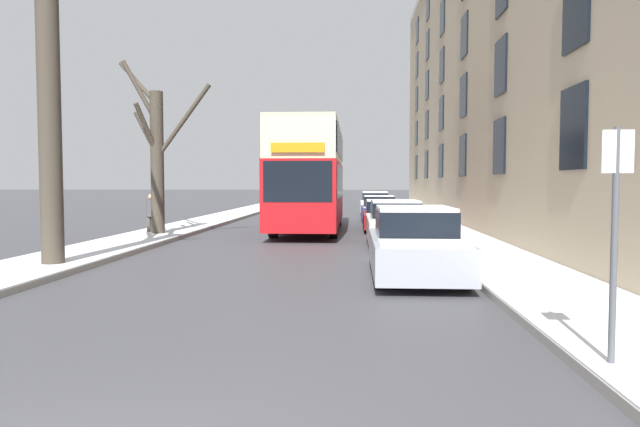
{
  "coord_description": "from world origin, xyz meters",
  "views": [
    {
      "loc": [
        1.92,
        -3.11,
        2.04
      ],
      "look_at": [
        0.78,
        15.65,
        1.02
      ],
      "focal_mm": 32.0,
      "sensor_mm": 36.0,
      "label": 1
    }
  ],
  "objects_px": {
    "pedestrian_left_sidewalk": "(151,213)",
    "parked_car_0": "(415,245)",
    "double_decker_bus": "(310,172)",
    "bare_tree_left_0": "(48,78)",
    "parked_car_3": "(379,209)",
    "parked_car_1": "(395,225)",
    "parked_car_4": "(375,204)",
    "parked_car_2": "(385,216)",
    "street_sign_post": "(615,236)",
    "bare_tree_left_1": "(156,152)"
  },
  "relations": [
    {
      "from": "parked_car_3",
      "to": "parked_car_4",
      "type": "bearing_deg",
      "value": 90.0
    },
    {
      "from": "bare_tree_left_0",
      "to": "double_decker_bus",
      "type": "height_order",
      "value": "bare_tree_left_0"
    },
    {
      "from": "bare_tree_left_0",
      "to": "parked_car_0",
      "type": "relative_size",
      "value": 2.06
    },
    {
      "from": "parked_car_3",
      "to": "pedestrian_left_sidewalk",
      "type": "distance_m",
      "value": 12.85
    },
    {
      "from": "parked_car_4",
      "to": "parked_car_3",
      "type": "bearing_deg",
      "value": -90.0
    },
    {
      "from": "street_sign_post",
      "to": "parked_car_1",
      "type": "bearing_deg",
      "value": 96.43
    },
    {
      "from": "double_decker_bus",
      "to": "parked_car_2",
      "type": "height_order",
      "value": "double_decker_bus"
    },
    {
      "from": "bare_tree_left_0",
      "to": "parked_car_1",
      "type": "xyz_separation_m",
      "value": [
        8.37,
        5.38,
        -3.75
      ]
    },
    {
      "from": "double_decker_bus",
      "to": "street_sign_post",
      "type": "relative_size",
      "value": 3.91
    },
    {
      "from": "double_decker_bus",
      "to": "parked_car_3",
      "type": "height_order",
      "value": "double_decker_bus"
    },
    {
      "from": "pedestrian_left_sidewalk",
      "to": "bare_tree_left_0",
      "type": "bearing_deg",
      "value": -102.54
    },
    {
      "from": "parked_car_4",
      "to": "pedestrian_left_sidewalk",
      "type": "distance_m",
      "value": 17.39
    },
    {
      "from": "pedestrian_left_sidewalk",
      "to": "parked_car_0",
      "type": "bearing_deg",
      "value": -62.46
    },
    {
      "from": "parked_car_4",
      "to": "pedestrian_left_sidewalk",
      "type": "height_order",
      "value": "pedestrian_left_sidewalk"
    },
    {
      "from": "parked_car_2",
      "to": "street_sign_post",
      "type": "bearing_deg",
      "value": -85.75
    },
    {
      "from": "parked_car_4",
      "to": "pedestrian_left_sidewalk",
      "type": "xyz_separation_m",
      "value": [
        -9.11,
        -14.8,
        0.19
      ]
    },
    {
      "from": "street_sign_post",
      "to": "parked_car_2",
      "type": "bearing_deg",
      "value": 94.25
    },
    {
      "from": "bare_tree_left_0",
      "to": "parked_car_2",
      "type": "xyz_separation_m",
      "value": [
        8.37,
        11.72,
        -3.83
      ]
    },
    {
      "from": "double_decker_bus",
      "to": "pedestrian_left_sidewalk",
      "type": "distance_m",
      "value": 6.6
    },
    {
      "from": "double_decker_bus",
      "to": "parked_car_3",
      "type": "xyz_separation_m",
      "value": [
        3.18,
        6.65,
        -1.85
      ]
    },
    {
      "from": "parked_car_3",
      "to": "parked_car_1",
      "type": "bearing_deg",
      "value": -90.0
    },
    {
      "from": "street_sign_post",
      "to": "parked_car_0",
      "type": "bearing_deg",
      "value": 102.33
    },
    {
      "from": "double_decker_bus",
      "to": "bare_tree_left_0",
      "type": "bearing_deg",
      "value": -115.33
    },
    {
      "from": "parked_car_1",
      "to": "pedestrian_left_sidewalk",
      "type": "height_order",
      "value": "pedestrian_left_sidewalk"
    },
    {
      "from": "double_decker_bus",
      "to": "pedestrian_left_sidewalk",
      "type": "relative_size",
      "value": 6.41
    },
    {
      "from": "bare_tree_left_0",
      "to": "pedestrian_left_sidewalk",
      "type": "relative_size",
      "value": 5.84
    },
    {
      "from": "bare_tree_left_0",
      "to": "parked_car_0",
      "type": "height_order",
      "value": "bare_tree_left_0"
    },
    {
      "from": "parked_car_1",
      "to": "bare_tree_left_1",
      "type": "bearing_deg",
      "value": 163.79
    },
    {
      "from": "parked_car_2",
      "to": "pedestrian_left_sidewalk",
      "type": "height_order",
      "value": "pedestrian_left_sidewalk"
    },
    {
      "from": "parked_car_3",
      "to": "pedestrian_left_sidewalk",
      "type": "relative_size",
      "value": 2.54
    },
    {
      "from": "double_decker_bus",
      "to": "parked_car_0",
      "type": "distance_m",
      "value": 12.07
    },
    {
      "from": "bare_tree_left_0",
      "to": "parked_car_0",
      "type": "bearing_deg",
      "value": -3.72
    },
    {
      "from": "parked_car_4",
      "to": "bare_tree_left_1",
      "type": "bearing_deg",
      "value": -119.19
    },
    {
      "from": "parked_car_4",
      "to": "street_sign_post",
      "type": "bearing_deg",
      "value": -87.39
    },
    {
      "from": "parked_car_0",
      "to": "street_sign_post",
      "type": "distance_m",
      "value": 6.5
    },
    {
      "from": "parked_car_4",
      "to": "street_sign_post",
      "type": "xyz_separation_m",
      "value": [
        1.38,
        -30.21,
        0.81
      ]
    },
    {
      "from": "parked_car_1",
      "to": "street_sign_post",
      "type": "bearing_deg",
      "value": -83.57
    },
    {
      "from": "bare_tree_left_0",
      "to": "pedestrian_left_sidewalk",
      "type": "xyz_separation_m",
      "value": [
        -0.74,
        8.55,
        -3.56
      ]
    },
    {
      "from": "parked_car_2",
      "to": "street_sign_post",
      "type": "height_order",
      "value": "street_sign_post"
    },
    {
      "from": "bare_tree_left_1",
      "to": "street_sign_post",
      "type": "bearing_deg",
      "value": -55.8
    },
    {
      "from": "street_sign_post",
      "to": "double_decker_bus",
      "type": "bearing_deg",
      "value": 104.34
    },
    {
      "from": "parked_car_0",
      "to": "street_sign_post",
      "type": "relative_size",
      "value": 1.73
    },
    {
      "from": "pedestrian_left_sidewalk",
      "to": "parked_car_3",
      "type": "bearing_deg",
      "value": 27.35
    },
    {
      "from": "parked_car_0",
      "to": "pedestrian_left_sidewalk",
      "type": "bearing_deg",
      "value": 135.04
    },
    {
      "from": "parked_car_2",
      "to": "street_sign_post",
      "type": "relative_size",
      "value": 1.75
    },
    {
      "from": "bare_tree_left_1",
      "to": "parked_car_0",
      "type": "distance_m",
      "value": 12.33
    },
    {
      "from": "parked_car_1",
      "to": "parked_car_2",
      "type": "bearing_deg",
      "value": 90.0
    },
    {
      "from": "parked_car_2",
      "to": "pedestrian_left_sidewalk",
      "type": "bearing_deg",
      "value": -160.83
    },
    {
      "from": "bare_tree_left_0",
      "to": "parked_car_0",
      "type": "xyz_separation_m",
      "value": [
        8.37,
        -0.54,
        -3.74
      ]
    },
    {
      "from": "bare_tree_left_0",
      "to": "parked_car_1",
      "type": "height_order",
      "value": "bare_tree_left_0"
    }
  ]
}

